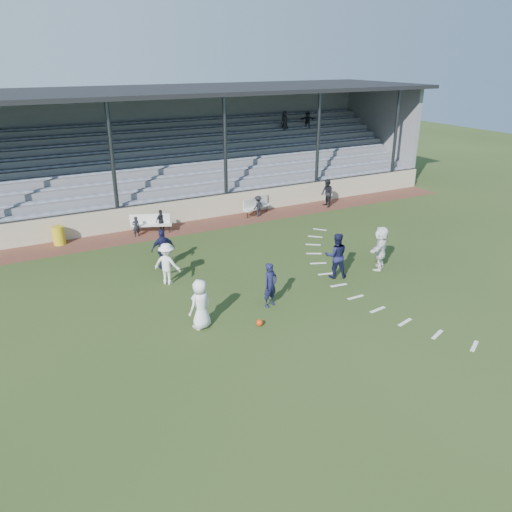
% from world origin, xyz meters
% --- Properties ---
extents(ground, '(90.00, 90.00, 0.00)m').
position_xyz_m(ground, '(0.00, 0.00, 0.00)').
color(ground, '#2B3D19').
rests_on(ground, ground).
extents(cinder_track, '(34.00, 2.00, 0.02)m').
position_xyz_m(cinder_track, '(0.00, 10.50, 0.01)').
color(cinder_track, '#562D22').
rests_on(cinder_track, ground).
extents(retaining_wall, '(34.00, 0.18, 1.20)m').
position_xyz_m(retaining_wall, '(0.00, 11.55, 0.60)').
color(retaining_wall, '#B8AA8E').
rests_on(retaining_wall, ground).
extents(bench_left, '(2.00, 1.20, 0.95)m').
position_xyz_m(bench_left, '(-1.67, 10.60, 0.58)').
color(bench_left, silver).
rests_on(bench_left, cinder_track).
extents(bench_right, '(2.01, 1.16, 0.95)m').
position_xyz_m(bench_right, '(4.47, 10.86, 0.58)').
color(bench_right, silver).
rests_on(bench_right, cinder_track).
extents(trash_bin, '(0.55, 0.55, 0.89)m').
position_xyz_m(trash_bin, '(-5.99, 10.97, 0.46)').
color(trash_bin, gold).
rests_on(trash_bin, cinder_track).
extents(football, '(0.23, 0.23, 0.23)m').
position_xyz_m(football, '(-1.28, -0.16, 0.11)').
color(football, red).
rests_on(football, ground).
extents(player_white_lead, '(0.97, 0.81, 1.70)m').
position_xyz_m(player_white_lead, '(-3.02, 0.65, 0.85)').
color(player_white_lead, white).
rests_on(player_white_lead, ground).
extents(player_navy_lead, '(0.68, 0.55, 1.63)m').
position_xyz_m(player_navy_lead, '(-0.27, 0.92, 0.81)').
color(player_navy_lead, '#15163A').
rests_on(player_navy_lead, ground).
extents(player_navy_mid, '(1.11, 1.01, 1.86)m').
position_xyz_m(player_navy_mid, '(3.27, 1.86, 0.93)').
color(player_navy_mid, '#15163A').
rests_on(player_navy_mid, ground).
extents(player_white_wing, '(1.20, 1.20, 1.66)m').
position_xyz_m(player_white_wing, '(-2.87, 4.43, 0.83)').
color(player_white_wing, white).
rests_on(player_white_wing, ground).
extents(player_navy_wing, '(1.00, 0.44, 1.70)m').
position_xyz_m(player_navy_wing, '(-2.52, 5.98, 0.85)').
color(player_navy_wing, '#15163A').
rests_on(player_navy_wing, ground).
extents(player_white_back, '(1.69, 1.49, 1.86)m').
position_xyz_m(player_white_back, '(5.40, 1.69, 0.93)').
color(player_white_back, white).
rests_on(player_white_back, ground).
extents(official, '(0.71, 0.86, 1.62)m').
position_xyz_m(official, '(8.82, 10.25, 0.83)').
color(official, black).
rests_on(official, cinder_track).
extents(sub_left_near, '(0.39, 0.28, 1.02)m').
position_xyz_m(sub_left_near, '(-2.48, 10.37, 0.53)').
color(sub_left_near, black).
rests_on(sub_left_near, cinder_track).
extents(sub_left_far, '(0.73, 0.52, 1.15)m').
position_xyz_m(sub_left_far, '(-1.16, 10.48, 0.60)').
color(sub_left_far, black).
rests_on(sub_left_far, cinder_track).
extents(sub_right, '(0.85, 0.66, 1.16)m').
position_xyz_m(sub_right, '(4.38, 10.50, 0.60)').
color(sub_right, black).
rests_on(sub_right, cinder_track).
extents(grandstand, '(34.60, 9.00, 6.61)m').
position_xyz_m(grandstand, '(0.01, 16.26, 2.20)').
color(grandstand, gray).
rests_on(grandstand, ground).
extents(penalty_arc, '(3.89, 14.63, 0.01)m').
position_xyz_m(penalty_arc, '(4.12, 0.00, 0.01)').
color(penalty_arc, white).
rests_on(penalty_arc, ground).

